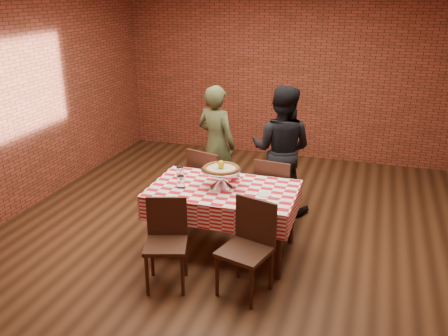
{
  "coord_description": "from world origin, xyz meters",
  "views": [
    {
      "loc": [
        1.55,
        -5.01,
        2.78
      ],
      "look_at": [
        0.05,
        -0.35,
        0.94
      ],
      "focal_mm": 38.56,
      "sensor_mm": 36.0,
      "label": 1
    }
  ],
  "objects": [
    {
      "name": "ground",
      "position": [
        0.0,
        0.0,
        0.0
      ],
      "size": [
        6.0,
        6.0,
        0.0
      ],
      "primitive_type": "plane",
      "color": "black",
      "rests_on": "ground"
    },
    {
      "name": "back_wall",
      "position": [
        0.0,
        3.0,
        1.45
      ],
      "size": [
        5.5,
        0.0,
        5.5
      ],
      "primitive_type": "plane",
      "rotation": [
        1.57,
        0.0,
        0.0
      ],
      "color": "maroon",
      "rests_on": "ground"
    },
    {
      "name": "table",
      "position": [
        0.08,
        -0.48,
        0.38
      ],
      "size": [
        1.57,
        0.96,
        0.75
      ],
      "primitive_type": "cube",
      "rotation": [
        0.0,
        0.0,
        0.02
      ],
      "color": "#361D12",
      "rests_on": "ground"
    },
    {
      "name": "tablecloth",
      "position": [
        0.08,
        -0.48,
        0.62
      ],
      "size": [
        1.61,
        1.0,
        0.27
      ],
      "primitive_type": null,
      "rotation": [
        0.0,
        0.0,
        0.02
      ],
      "color": "red",
      "rests_on": "table"
    },
    {
      "name": "pizza_stand",
      "position": [
        0.05,
        -0.45,
        0.86
      ],
      "size": [
        0.5,
        0.5,
        0.2
      ],
      "primitive_type": null,
      "rotation": [
        0.0,
        0.0,
        0.12
      ],
      "color": "silver",
      "rests_on": "tablecloth"
    },
    {
      "name": "pizza",
      "position": [
        0.05,
        -0.45,
        0.96
      ],
      "size": [
        0.43,
        0.43,
        0.03
      ],
      "primitive_type": "cylinder",
      "rotation": [
        0.0,
        0.0,
        0.12
      ],
      "color": "beige",
      "rests_on": "pizza_stand"
    },
    {
      "name": "lemon",
      "position": [
        0.05,
        -0.45,
        1.01
      ],
      "size": [
        0.08,
        0.08,
        0.09
      ],
      "primitive_type": "ellipsoid",
      "rotation": [
        0.0,
        0.0,
        0.12
      ],
      "color": "yellow",
      "rests_on": "pizza"
    },
    {
      "name": "water_glass_left",
      "position": [
        -0.36,
        -0.61,
        0.82
      ],
      "size": [
        0.09,
        0.09,
        0.13
      ],
      "primitive_type": "cylinder",
      "rotation": [
        0.0,
        0.0,
        0.02
      ],
      "color": "white",
      "rests_on": "tablecloth"
    },
    {
      "name": "water_glass_right",
      "position": [
        -0.47,
        -0.36,
        0.82
      ],
      "size": [
        0.09,
        0.09,
        0.13
      ],
      "primitive_type": "cylinder",
      "rotation": [
        0.0,
        0.0,
        0.02
      ],
      "color": "white",
      "rests_on": "tablecloth"
    },
    {
      "name": "side_plate",
      "position": [
        0.55,
        -0.52,
        0.76
      ],
      "size": [
        0.14,
        0.14,
        0.01
      ],
      "primitive_type": "cylinder",
      "rotation": [
        0.0,
        0.0,
        0.02
      ],
      "color": "white",
      "rests_on": "tablecloth"
    },
    {
      "name": "sweetener_packet_a",
      "position": [
        0.67,
        -0.68,
        0.76
      ],
      "size": [
        0.06,
        0.04,
        0.0
      ],
      "primitive_type": "cube",
      "rotation": [
        0.0,
        0.0,
        0.19
      ],
      "color": "white",
      "rests_on": "tablecloth"
    },
    {
      "name": "sweetener_packet_b",
      "position": [
        0.74,
        -0.62,
        0.76
      ],
      "size": [
        0.05,
        0.04,
        0.0
      ],
      "primitive_type": "cube",
      "rotation": [
        0.0,
        0.0,
        -0.14
      ],
      "color": "white",
      "rests_on": "tablecloth"
    },
    {
      "name": "condiment_caddy",
      "position": [
        0.13,
        -0.2,
        0.83
      ],
      "size": [
        0.12,
        0.11,
        0.14
      ],
      "primitive_type": "cube",
      "rotation": [
        0.0,
        0.0,
        0.34
      ],
      "color": "silver",
      "rests_on": "tablecloth"
    },
    {
      "name": "chair_near_left",
      "position": [
        -0.23,
        -1.3,
        0.44
      ],
      "size": [
        0.5,
        0.5,
        0.88
      ],
      "primitive_type": null,
      "rotation": [
        0.0,
        0.0,
        0.31
      ],
      "color": "#361D12",
      "rests_on": "ground"
    },
    {
      "name": "chair_near_right",
      "position": [
        0.52,
        -1.19,
        0.46
      ],
      "size": [
        0.54,
        0.54,
        0.92
      ],
      "primitive_type": null,
      "rotation": [
        0.0,
        0.0,
        -0.27
      ],
      "color": "#361D12",
      "rests_on": "ground"
    },
    {
      "name": "chair_far_left",
      "position": [
        -0.31,
        0.28,
        0.47
      ],
      "size": [
        0.57,
        0.57,
        0.94
      ],
      "primitive_type": null,
      "rotation": [
        0.0,
        0.0,
        2.86
      ],
      "color": "#361D12",
      "rests_on": "ground"
    },
    {
      "name": "chair_far_right",
      "position": [
        0.51,
        0.26,
        0.46
      ],
      "size": [
        0.48,
        0.48,
        0.92
      ],
      "primitive_type": null,
      "rotation": [
        0.0,
        0.0,
        3.04
      ],
      "color": "#361D12",
      "rests_on": "ground"
    },
    {
      "name": "diner_olive",
      "position": [
        -0.45,
        0.84,
        0.8
      ],
      "size": [
        0.67,
        0.54,
        1.6
      ],
      "primitive_type": "imported",
      "rotation": [
        0.0,
        0.0,
        2.83
      ],
      "color": "#3E4527",
      "rests_on": "ground"
    },
    {
      "name": "diner_black",
      "position": [
        0.45,
        0.77,
        0.83
      ],
      "size": [
        0.85,
        0.69,
        1.67
      ],
      "primitive_type": "imported",
      "rotation": [
        0.0,
        0.0,
        3.07
      ],
      "color": "black",
      "rests_on": "ground"
    }
  ]
}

